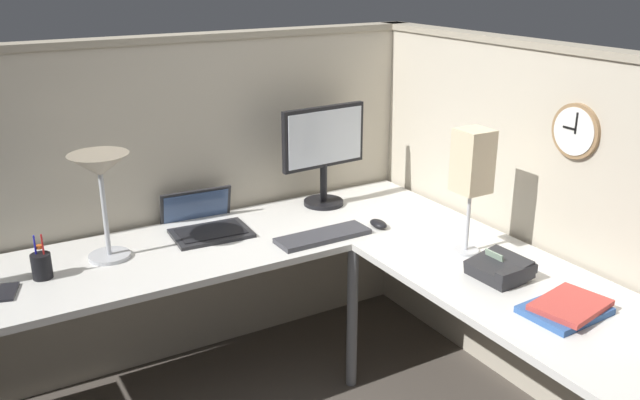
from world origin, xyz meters
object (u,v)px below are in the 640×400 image
desk_lamp_dome (100,174)px  desk_lamp_paper (472,165)px  monitor (324,148)px  office_phone (501,269)px  book_stack (567,308)px  laptop (204,223)px  cell_phone (7,292)px  keyboard (323,236)px  computer_mouse (378,224)px  wall_clock (576,131)px  pen_cup (42,265)px

desk_lamp_dome → desk_lamp_paper: size_ratio=0.84×
monitor → desk_lamp_paper: (0.21, -0.81, 0.09)m
office_phone → book_stack: size_ratio=0.69×
laptop → office_phone: 1.33m
laptop → cell_phone: (-0.87, -0.24, -0.02)m
monitor → cell_phone: bearing=-171.1°
laptop → book_stack: laptop is taller
desk_lamp_dome → cell_phone: 0.56m
desk_lamp_dome → laptop: bearing=13.6°
cell_phone → keyboard: bearing=10.1°
laptop → computer_mouse: 0.80m
wall_clock → office_phone: bearing=-176.3°
computer_mouse → office_phone: (0.10, -0.67, 0.02)m
computer_mouse → book_stack: (0.10, -0.99, 0.00)m
cell_phone → office_phone: 1.86m
pen_cup → keyboard: bearing=-10.6°
monitor → desk_lamp_dome: bearing=-174.5°
book_stack → keyboard: bearing=111.0°
book_stack → wall_clock: 0.72m
computer_mouse → pen_cup: size_ratio=0.58×
laptop → computer_mouse: (0.69, -0.40, -0.01)m
monitor → desk_lamp_dome: size_ratio=1.12×
pen_cup → desk_lamp_paper: 1.74m
desk_lamp_dome → pen_cup: (-0.27, -0.06, -0.31)m
book_stack → desk_lamp_paper: bearing=84.4°
monitor → laptop: (-0.63, 0.01, -0.27)m
keyboard → pen_cup: size_ratio=2.39×
desk_lamp_paper → computer_mouse: bearing=110.6°
desk_lamp_dome → office_phone: 1.61m
cell_phone → wall_clock: size_ratio=0.65×
cell_phone → office_phone: (1.66, -0.83, 0.03)m
desk_lamp_dome → cell_phone: (-0.41, -0.13, -0.36)m
monitor → keyboard: bearing=-121.2°
monitor → office_phone: 1.11m
keyboard → office_phone: 0.79m
laptop → keyboard: (0.41, -0.38, -0.01)m
keyboard → desk_lamp_paper: size_ratio=0.81×
desk_lamp_paper → office_phone: bearing=-102.3°
office_phone → book_stack: office_phone is taller
computer_mouse → office_phone: bearing=-81.5°
monitor → wall_clock: (0.52, -1.04, 0.24)m
keyboard → laptop: bearing=135.9°
monitor → desk_lamp_dome: monitor is taller
laptop → wall_clock: (1.16, -1.05, 0.51)m
desk_lamp_dome → desk_lamp_paper: (1.31, -0.70, 0.02)m
desk_lamp_paper → laptop: bearing=136.1°
computer_mouse → pen_cup: bearing=170.9°
pen_cup → desk_lamp_paper: desk_lamp_paper is taller
laptop → cell_phone: 0.90m
keyboard → book_stack: book_stack is taller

